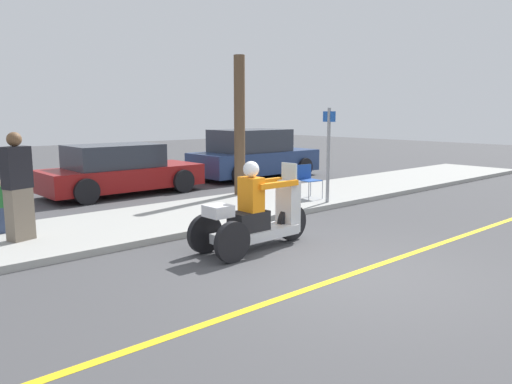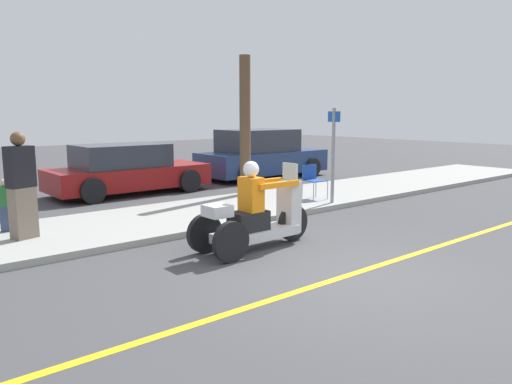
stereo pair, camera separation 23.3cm
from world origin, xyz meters
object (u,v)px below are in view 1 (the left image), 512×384
spectator_near_curb (18,189)px  street_sign (328,151)px  motorcycle_trike (256,218)px  parked_car_lot_right (254,155)px  parked_car_lot_center (120,171)px  folding_chair_curbside (307,178)px  tree_trunk (240,126)px  spectator_by_tree (1,208)px

spectator_near_curb → street_sign: street_sign is taller
motorcycle_trike → street_sign: size_ratio=1.02×
parked_car_lot_right → parked_car_lot_center: bearing=-177.5°
folding_chair_curbside → parked_car_lot_right: size_ratio=0.18×
spectator_near_curb → folding_chair_curbside: bearing=-3.2°
spectator_near_curb → parked_car_lot_center: 5.38m
parked_car_lot_right → street_sign: size_ratio=2.04×
motorcycle_trike → street_sign: street_sign is taller
spectator_near_curb → tree_trunk: size_ratio=0.51×
parked_car_lot_center → street_sign: size_ratio=1.95×
folding_chair_curbside → tree_trunk: size_ratio=0.23×
motorcycle_trike → folding_chair_curbside: size_ratio=2.74×
spectator_by_tree → folding_chair_curbside: (6.70, -1.09, 0.05)m
folding_chair_curbside → tree_trunk: tree_trunk is taller
folding_chair_curbside → parked_car_lot_center: bearing=124.2°
spectator_by_tree → folding_chair_curbside: bearing=-9.2°
folding_chair_curbside → spectator_near_curb: bearing=176.8°
motorcycle_trike → spectator_by_tree: size_ratio=2.38×
motorcycle_trike → parked_car_lot_center: bearing=82.6°
spectator_by_tree → street_sign: street_sign is taller
parked_car_lot_center → folding_chair_curbside: bearing=-55.8°
spectator_near_curb → folding_chair_curbside: spectator_near_curb is taller
spectator_near_curb → parked_car_lot_right: size_ratio=0.40×
spectator_near_curb → street_sign: (6.50, -1.09, 0.34)m
spectator_near_curb → street_sign: 6.60m
motorcycle_trike → folding_chair_curbside: motorcycle_trike is taller
spectator_near_curb → parked_car_lot_center: size_ratio=0.42×
spectator_by_tree → spectator_near_curb: size_ratio=0.53×
motorcycle_trike → spectator_near_curb: (-2.86, 2.67, 0.46)m
folding_chair_curbside → parked_car_lot_right: bearing=64.2°
folding_chair_curbside → parked_car_lot_center: size_ratio=0.19×
parked_car_lot_center → spectator_by_tree: bearing=-140.4°
parked_car_lot_center → tree_trunk: size_ratio=1.22×
spectator_by_tree → parked_car_lot_right: parked_car_lot_right is taller
tree_trunk → parked_car_lot_center: bearing=126.4°
spectator_by_tree → street_sign: 6.89m
parked_car_lot_right → tree_trunk: (-3.04, -2.93, 1.10)m
spectator_by_tree → parked_car_lot_center: size_ratio=0.22×
parked_car_lot_center → tree_trunk: tree_trunk is taller
tree_trunk → street_sign: 2.46m
motorcycle_trike → spectator_near_curb: bearing=136.9°
parked_car_lot_center → tree_trunk: 3.58m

